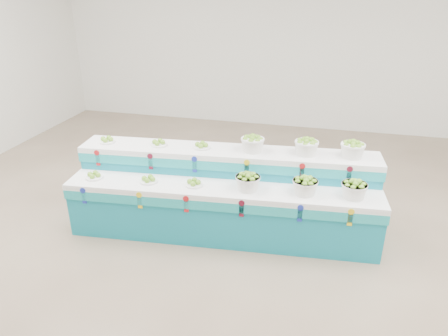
{
  "coord_description": "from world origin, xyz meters",
  "views": [
    {
      "loc": [
        0.85,
        -3.99,
        2.98
      ],
      "look_at": [
        -0.3,
        0.55,
        0.87
      ],
      "focal_mm": 33.5,
      "sensor_mm": 36.0,
      "label": 1
    }
  ],
  "objects_px": {
    "display_stand": "(224,194)",
    "basket_upper_right": "(353,149)",
    "basket_lower_left": "(248,181)",
    "plate_upper_mid": "(159,142)"
  },
  "relations": [
    {
      "from": "display_stand",
      "to": "plate_upper_mid",
      "type": "xyz_separation_m",
      "value": [
        -0.91,
        0.16,
        0.55
      ]
    },
    {
      "from": "display_stand",
      "to": "plate_upper_mid",
      "type": "height_order",
      "value": "plate_upper_mid"
    },
    {
      "from": "display_stand",
      "to": "plate_upper_mid",
      "type": "relative_size",
      "value": 17.59
    },
    {
      "from": "display_stand",
      "to": "basket_lower_left",
      "type": "distance_m",
      "value": 0.51
    },
    {
      "from": "display_stand",
      "to": "basket_upper_right",
      "type": "height_order",
      "value": "basket_upper_right"
    },
    {
      "from": "plate_upper_mid",
      "to": "basket_upper_right",
      "type": "bearing_deg",
      "value": 4.94
    },
    {
      "from": "plate_upper_mid",
      "to": "basket_upper_right",
      "type": "xyz_separation_m",
      "value": [
        2.42,
        0.21,
        0.06
      ]
    },
    {
      "from": "basket_lower_left",
      "to": "plate_upper_mid",
      "type": "bearing_deg",
      "value": 163.71
    },
    {
      "from": "plate_upper_mid",
      "to": "basket_upper_right",
      "type": "height_order",
      "value": "basket_upper_right"
    },
    {
      "from": "basket_lower_left",
      "to": "basket_upper_right",
      "type": "distance_m",
      "value": 1.33
    }
  ]
}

